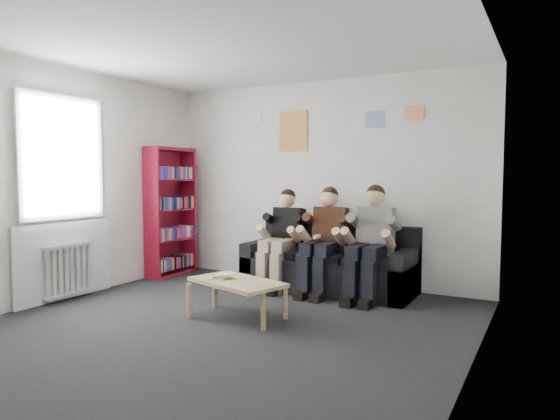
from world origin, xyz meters
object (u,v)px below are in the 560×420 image
Objects in this scene: coffee_table at (237,285)px; person_middle at (324,241)px; person_left at (281,239)px; person_right at (370,243)px; sofa at (330,267)px; bookshelf at (171,212)px.

coffee_table is 1.48m from person_middle.
person_left is 0.95× the size of person_right.
person_right is at bearing -5.50° from person_left.
person_left is 0.97× the size of person_middle.
person_middle reaches higher than person_left.
sofa is 2.16× the size of coffee_table.
person_right is at bearing 56.78° from coffee_table.
coffee_table is at bearing -35.53° from bookshelf.
coffee_table is 0.77× the size of person_left.
bookshelf reaches higher than coffee_table.
person_left is (1.82, 0.00, -0.29)m from bookshelf.
person_left is (-0.26, 1.41, 0.29)m from coffee_table.
person_left is (-0.59, -0.19, 0.34)m from sofa.
person_left is at bearing 100.28° from coffee_table.
coffee_table is 0.73× the size of person_right.
person_left is 1.17m from person_right.
person_middle is at bearing -90.00° from sofa.
sofa is at bearing 83.19° from person_middle.
person_left is at bearing 172.94° from person_middle.
person_middle is at bearing 76.70° from coffee_table.
sofa is at bearing 3.30° from bookshelf.
bookshelf is 1.84m from person_left.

